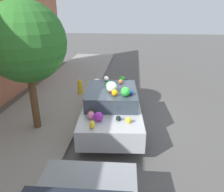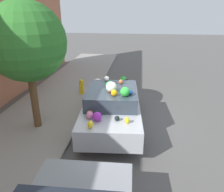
# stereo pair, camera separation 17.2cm
# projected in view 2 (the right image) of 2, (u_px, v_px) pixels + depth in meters

# --- Properties ---
(ground_plane) EXTENTS (60.00, 60.00, 0.00)m
(ground_plane) POSITION_uv_depth(u_px,v_px,m) (112.00, 124.00, 7.90)
(ground_plane) COLOR #565451
(sidewalk_curb) EXTENTS (24.00, 3.20, 0.12)m
(sidewalk_curb) POSITION_uv_depth(u_px,v_px,m) (40.00, 118.00, 8.20)
(sidewalk_curb) COLOR gray
(sidewalk_curb) RESTS_ON ground
(street_tree) EXTENTS (2.40, 2.40, 4.04)m
(street_tree) POSITION_uv_depth(u_px,v_px,m) (26.00, 42.00, 6.47)
(street_tree) COLOR brown
(street_tree) RESTS_ON sidewalk_curb
(fire_hydrant) EXTENTS (0.20, 0.20, 0.70)m
(fire_hydrant) POSITION_uv_depth(u_px,v_px,m) (81.00, 87.00, 10.23)
(fire_hydrant) COLOR gold
(fire_hydrant) RESTS_ON sidewalk_curb
(art_car) EXTENTS (4.49, 2.18, 1.74)m
(art_car) POSITION_uv_depth(u_px,v_px,m) (112.00, 105.00, 7.59)
(art_car) COLOR #B7BABF
(art_car) RESTS_ON ground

